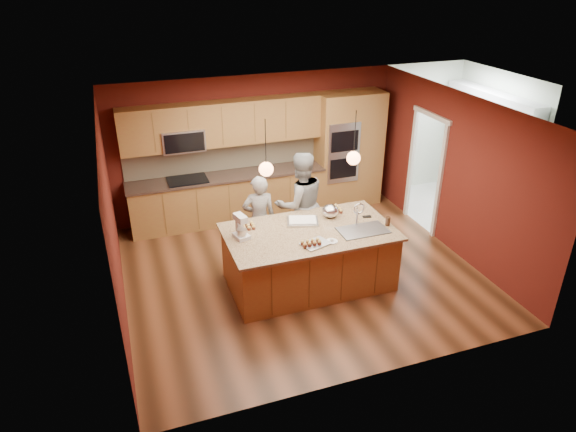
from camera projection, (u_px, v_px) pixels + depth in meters
name	position (u px, v px, depth m)	size (l,w,h in m)	color
floor	(300.00, 271.00, 8.39)	(5.50, 5.50, 0.00)	#422614
ceiling	(302.00, 108.00, 7.18)	(5.50, 5.50, 0.00)	white
wall_back	(255.00, 145.00, 9.89)	(5.50, 5.50, 0.00)	#541811
wall_front	(381.00, 283.00, 5.67)	(5.50, 5.50, 0.00)	#541811
wall_left	(112.00, 223.00, 6.97)	(5.00, 5.00, 0.00)	#541811
wall_right	(454.00, 173.00, 8.60)	(5.00, 5.00, 0.00)	#541811
cabinet_run	(225.00, 172.00, 9.64)	(3.74, 0.64, 2.30)	#965D35
oven_column	(349.00, 150.00, 10.27)	(1.30, 0.62, 2.30)	#965D35
doorway_trim	(425.00, 173.00, 9.40)	(0.08, 1.11, 2.20)	silver
laundry_room	(492.00, 112.00, 9.81)	(2.60, 2.70, 2.70)	silver
pendant_left	(266.00, 169.00, 6.98)	(0.20, 0.20, 0.80)	black
pendant_right	(353.00, 158.00, 7.37)	(0.20, 0.20, 0.80)	black
island	(310.00, 257.00, 7.86)	(2.53, 1.42, 1.31)	#965D35
person_left	(259.00, 219.00, 8.40)	(0.55, 0.36, 1.51)	black
person_right	(300.00, 204.00, 8.54)	(0.88, 0.69, 1.82)	slate
stand_mixer	(241.00, 228.00, 7.41)	(0.24, 0.29, 0.36)	silver
sheet_cake	(303.00, 221.00, 7.90)	(0.56, 0.48, 0.05)	silver
cooling_rack	(315.00, 244.00, 7.29)	(0.39, 0.28, 0.02)	#ABACB2
mixing_bowl	(330.00, 211.00, 8.03)	(0.26, 0.26, 0.22)	silver
plate	(332.00, 241.00, 7.35)	(0.17, 0.17, 0.01)	white
tumbler	(388.00, 221.00, 7.78)	(0.07, 0.07, 0.14)	#352013
phone	(367.00, 217.00, 8.07)	(0.14, 0.07, 0.01)	black
cupcakes_left	(248.00, 226.00, 7.73)	(0.22, 0.22, 0.06)	tan
cupcakes_rack	(311.00, 243.00, 7.23)	(0.30, 0.15, 0.07)	tan
cupcakes_right	(336.00, 209.00, 8.26)	(0.14, 0.29, 0.06)	tan
washer	(483.00, 189.00, 10.17)	(0.60, 0.62, 0.97)	silver
dryer	(464.00, 178.00, 10.67)	(0.61, 0.63, 0.99)	silver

